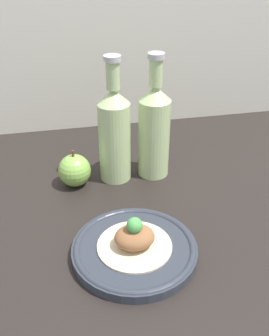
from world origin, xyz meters
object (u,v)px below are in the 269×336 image
(plate, at_px, (135,249))
(plated_food, at_px, (135,238))
(cider_bottle_right, at_px, (154,129))
(apple, at_px, (75,170))
(cider_bottle_left, at_px, (114,133))

(plate, height_order, plated_food, plated_food)
(plated_food, bearing_deg, cider_bottle_right, 69.18)
(plate, distance_m, cider_bottle_right, 0.32)
(cider_bottle_right, distance_m, apple, 0.22)
(cider_bottle_left, height_order, apple, cider_bottle_left)
(plate, height_order, apple, apple)
(cider_bottle_right, relative_size, apple, 3.26)
(cider_bottle_left, bearing_deg, apple, -172.59)
(cider_bottle_left, xyz_separation_m, apple, (-0.10, -0.01, -0.08))
(plate, bearing_deg, plated_food, -90.00)
(cider_bottle_left, bearing_deg, cider_bottle_right, 0.00)
(plated_food, bearing_deg, apple, 108.97)
(plated_food, xyz_separation_m, cider_bottle_left, (0.01, 0.28, 0.08))
(plated_food, bearing_deg, cider_bottle_left, 88.04)
(plate, relative_size, apple, 2.57)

